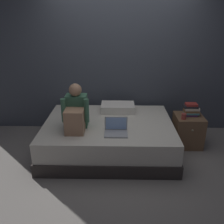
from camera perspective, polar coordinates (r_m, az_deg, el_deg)
The scene contains 9 objects.
ground_plane at distance 3.70m, azimuth 2.19°, elevation -11.35°, with size 8.00×8.00×0.00m, color gray.
wall_back at distance 4.34m, azimuth 2.21°, elevation 13.02°, with size 5.60×0.10×2.70m, color #424751.
bed at distance 3.83m, azimuth -0.83°, elevation -5.78°, with size 2.00×1.50×0.50m.
nightstand at distance 4.17m, azimuth 17.45°, elevation -4.19°, with size 0.44×0.46×0.52m.
person_sitting at distance 3.46m, azimuth -8.54°, elevation -0.11°, with size 0.39×0.44×0.66m.
laptop at distance 3.37m, azimuth 0.95°, elevation -4.16°, with size 0.32×0.23×0.22m.
pillow at distance 4.11m, azimuth 1.36°, elevation 1.05°, with size 0.56×0.36×0.13m, color silver.
book_stack at distance 4.06m, azimuth 18.17°, elevation 0.51°, with size 0.25×0.17×0.20m.
mug at distance 3.91m, azimuth 16.59°, elevation -0.99°, with size 0.08×0.08×0.09m, color #933833.
Camera 1 is at (-0.08, -3.08, 2.05)m, focal length 38.70 mm.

